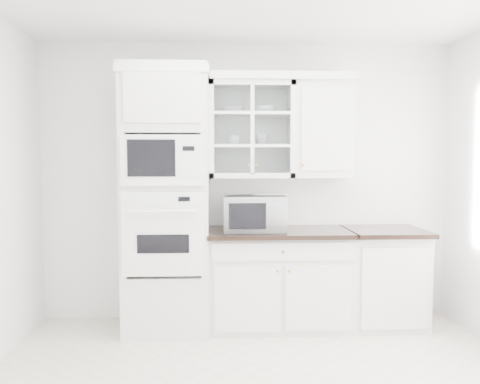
{
  "coord_description": "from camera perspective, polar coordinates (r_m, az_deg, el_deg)",
  "views": [
    {
      "loc": [
        -0.28,
        -2.86,
        1.57
      ],
      "look_at": [
        -0.1,
        1.05,
        1.3
      ],
      "focal_mm": 35.0,
      "sensor_mm": 36.0,
      "label": 1
    }
  ],
  "objects": [
    {
      "name": "room_shell",
      "position": [
        3.31,
        2.23,
        7.56
      ],
      "size": [
        4.0,
        3.5,
        2.7
      ],
      "color": "white",
      "rests_on": "ground"
    },
    {
      "name": "oven_column",
      "position": [
        4.32,
        -8.86,
        -1.02
      ],
      "size": [
        0.76,
        0.68,
        2.4
      ],
      "color": "silver",
      "rests_on": "ground"
    },
    {
      "name": "base_cabinet_run",
      "position": [
        4.49,
        4.7,
        -10.36
      ],
      "size": [
        1.32,
        0.67,
        0.92
      ],
      "color": "silver",
      "rests_on": "ground"
    },
    {
      "name": "extra_base_cabinet",
      "position": [
        4.72,
        17.02,
        -9.81
      ],
      "size": [
        0.72,
        0.67,
        0.92
      ],
      "color": "silver",
      "rests_on": "ground"
    },
    {
      "name": "upper_cabinet_glass",
      "position": [
        4.47,
        1.37,
        7.54
      ],
      "size": [
        0.8,
        0.33,
        0.9
      ],
      "color": "silver",
      "rests_on": "room_shell"
    },
    {
      "name": "upper_cabinet_solid",
      "position": [
        4.56,
        9.92,
        7.4
      ],
      "size": [
        0.55,
        0.33,
        0.9
      ],
      "primitive_type": "cube",
      "color": "silver",
      "rests_on": "room_shell"
    },
    {
      "name": "crown_molding",
      "position": [
        4.49,
        0.03,
        13.75
      ],
      "size": [
        2.14,
        0.38,
        0.07
      ],
      "primitive_type": "cube",
      "color": "silver",
      "rests_on": "room_shell"
    },
    {
      "name": "countertop_microwave",
      "position": [
        4.3,
        1.73,
        -2.56
      ],
      "size": [
        0.56,
        0.47,
        0.33
      ],
      "primitive_type": "imported",
      "rotation": [
        0.0,
        0.0,
        3.14
      ],
      "color": "white",
      "rests_on": "base_cabinet_run"
    },
    {
      "name": "bowl_a",
      "position": [
        4.49,
        -0.85,
        9.94
      ],
      "size": [
        0.25,
        0.25,
        0.06
      ],
      "primitive_type": "imported",
      "rotation": [
        0.0,
        0.0,
        -0.08
      ],
      "color": "white",
      "rests_on": "upper_cabinet_glass"
    },
    {
      "name": "bowl_b",
      "position": [
        4.49,
        2.93,
        9.99
      ],
      "size": [
        0.23,
        0.23,
        0.07
      ],
      "primitive_type": "imported",
      "rotation": [
        0.0,
        0.0,
        0.12
      ],
      "color": "white",
      "rests_on": "upper_cabinet_glass"
    },
    {
      "name": "cup_a",
      "position": [
        4.44,
        -0.67,
        6.32
      ],
      "size": [
        0.13,
        0.13,
        0.09
      ],
      "primitive_type": "imported",
      "rotation": [
        0.0,
        0.0,
        -0.16
      ],
      "color": "white",
      "rests_on": "upper_cabinet_glass"
    },
    {
      "name": "cup_b",
      "position": [
        4.48,
        2.61,
        6.39
      ],
      "size": [
        0.13,
        0.13,
        0.1
      ],
      "primitive_type": "imported",
      "rotation": [
        0.0,
        0.0,
        -0.21
      ],
      "color": "white",
      "rests_on": "upper_cabinet_glass"
    }
  ]
}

